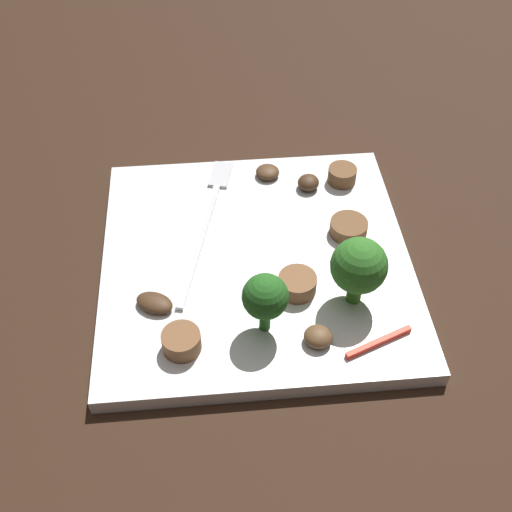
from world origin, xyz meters
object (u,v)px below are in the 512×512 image
Objects in this scene: sausage_slice_0 at (349,228)px; sausage_slice_3 at (297,284)px; mushroom_0 at (154,303)px; fork at (208,217)px; broccoli_floret_1 at (359,267)px; mushroom_1 at (308,182)px; mushroom_3 at (268,172)px; broccoli_floret_0 at (269,297)px; mushroom_4 at (318,337)px; pepper_strip_0 at (379,342)px; sausage_slice_1 at (181,342)px; plate at (256,262)px; sausage_slice_2 at (342,175)px.

sausage_slice_3 reaches higher than sausage_slice_0.
fork is at bearing -25.09° from mushroom_0.
broccoli_floret_1 is 2.01× the size of mushroom_0.
mushroom_1 is (0.12, -0.03, -0.00)m from sausage_slice_3.
mushroom_1 reaches higher than mushroom_3.
mushroom_0 is (0.01, 0.15, -0.03)m from broccoli_floret_1.
broccoli_floret_0 reaches higher than sausage_slice_3.
broccoli_floret_0 is 2.51× the size of mushroom_4.
sausage_slice_1 is at bearing 86.14° from pepper_strip_0.
sausage_slice_1 is 0.94× the size of sausage_slice_3.
sausage_slice_3 is at bearing -143.81° from plate.
sausage_slice_3 reaches higher than fork.
pepper_strip_0 is (-0.12, -0.00, -0.00)m from sausage_slice_0.
broccoli_floret_1 is 2.99× the size of mushroom_1.
mushroom_1 reaches higher than mushroom_0.
mushroom_0 reaches higher than fork.
mushroom_1 is at bearing -35.03° from sausage_slice_1.
fork is 8.31× the size of mushroom_4.
broccoli_floret_1 reaches higher than sausage_slice_1.
plate is 8.89× the size of sausage_slice_1.
plate is 11.92× the size of mushroom_4.
pepper_strip_0 is at bearing -98.21° from mushroom_4.
sausage_slice_1 is at bearing 126.63° from sausage_slice_0.
sausage_slice_2 is 1.30× the size of mushroom_1.
broccoli_floret_0 is at bearing 141.99° from sausage_slice_3.
broccoli_floret_1 is (0.02, -0.07, 0.00)m from broccoli_floret_0.
mushroom_1 is (0.13, 0.02, -0.03)m from broccoli_floret_1.
broccoli_floret_1 is 1.08× the size of pepper_strip_0.
sausage_slice_1 reaches higher than mushroom_1.
mushroom_4 is at bearing 158.32° from sausage_slice_0.
broccoli_floret_0 is 0.96× the size of pepper_strip_0.
sausage_slice_2 is 0.87× the size of sausage_slice_3.
mushroom_1 reaches higher than plate.
mushroom_0 is at bearing 128.12° from sausage_slice_2.
sausage_slice_1 is at bearing 104.30° from broccoli_floret_1.
mushroom_4 is (-0.04, -0.12, 0.00)m from mushroom_0.
mushroom_0 and mushroom_3 have the same top height.
mushroom_4 is (-0.19, -0.02, 0.00)m from mushroom_3.
sausage_slice_1 is 0.95× the size of mushroom_0.
plate is at bearing 22.75° from mushroom_4.
sausage_slice_1 is at bearing 156.41° from mushroom_3.
mushroom_4 is (-0.18, 0.05, -0.00)m from sausage_slice_2.
sausage_slice_1 is at bearing 117.21° from sausage_slice_3.
plate is at bearing -35.70° from sausage_slice_1.
pepper_strip_0 is at bearing -166.79° from broccoli_floret_1.
mushroom_3 is at bearing 17.36° from pepper_strip_0.
broccoli_floret_0 reaches higher than mushroom_0.
pepper_strip_0 is at bearing -136.86° from sausage_slice_3.
fork is at bearing 37.93° from plate.
mushroom_0 is at bearing 93.30° from sausage_slice_3.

